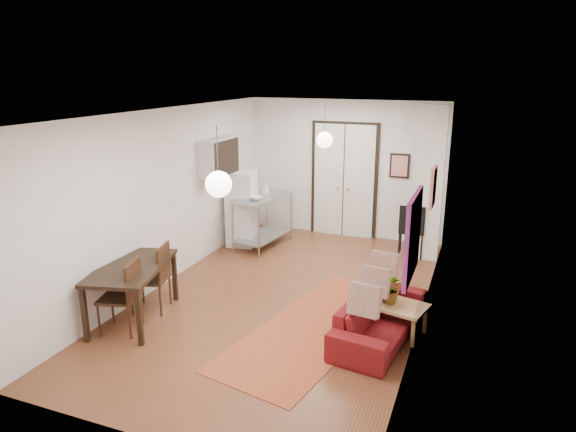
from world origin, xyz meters
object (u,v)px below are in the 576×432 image
(sofa, at_px, (380,318))
(black_side_chair, at_px, (413,224))
(fridge, at_px, (242,209))
(dining_chair_far, at_px, (124,288))
(dining_chair_near, at_px, (154,270))
(kitchen_counter, at_px, (263,213))
(dining_table, at_px, (131,272))
(coffee_table, at_px, (390,306))

(sofa, relative_size, black_side_chair, 1.87)
(sofa, relative_size, fridge, 1.27)
(sofa, distance_m, fridge, 4.42)
(black_side_chair, bearing_deg, fridge, 7.16)
(dining_chair_far, bearing_deg, fridge, 166.17)
(sofa, bearing_deg, dining_chair_near, 103.33)
(sofa, bearing_deg, kitchen_counter, 54.14)
(dining_table, distance_m, black_side_chair, 5.39)
(dining_table, bearing_deg, fridge, 90.00)
(coffee_table, relative_size, dining_chair_near, 1.04)
(sofa, relative_size, dining_chair_far, 1.90)
(coffee_table, xyz_separation_m, fridge, (-3.50, 2.56, 0.39))
(coffee_table, bearing_deg, kitchen_counter, 139.15)
(kitchen_counter, bearing_deg, coffee_table, -32.85)
(sofa, distance_m, kitchen_counter, 4.17)
(dining_chair_far, relative_size, black_side_chair, 0.99)
(kitchen_counter, relative_size, fridge, 0.94)
(dining_table, relative_size, dining_chair_far, 1.62)
(sofa, height_order, dining_table, dining_table)
(coffee_table, height_order, dining_chair_near, dining_chair_near)
(coffee_table, xyz_separation_m, dining_chair_near, (-3.46, -0.52, 0.22))
(dining_chair_near, relative_size, dining_chair_far, 1.00)
(dining_chair_near, height_order, black_side_chair, black_side_chair)
(dining_chair_near, bearing_deg, dining_chair_far, -14.49)
(sofa, relative_size, dining_chair_near, 1.90)
(sofa, distance_m, dining_chair_near, 3.39)
(dining_table, height_order, dining_chair_near, dining_chair_near)
(kitchen_counter, height_order, black_side_chair, kitchen_counter)
(kitchen_counter, distance_m, fridge, 0.44)
(fridge, xyz_separation_m, dining_chair_near, (0.04, -3.08, -0.17))
(sofa, height_order, black_side_chair, black_side_chair)
(kitchen_counter, relative_size, dining_table, 0.87)
(coffee_table, bearing_deg, dining_table, -164.39)
(dining_chair_near, relative_size, black_side_chair, 0.99)
(fridge, bearing_deg, coffee_table, -44.13)
(kitchen_counter, xyz_separation_m, black_side_chair, (2.91, 0.60, -0.09))
(coffee_table, xyz_separation_m, black_side_chair, (-0.17, 3.27, 0.24))
(fridge, bearing_deg, sofa, -47.04)
(fridge, bearing_deg, dining_chair_far, -97.34)
(kitchen_counter, height_order, dining_chair_far, kitchen_counter)
(dining_table, relative_size, dining_chair_near, 1.62)
(dining_table, height_order, black_side_chair, black_side_chair)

